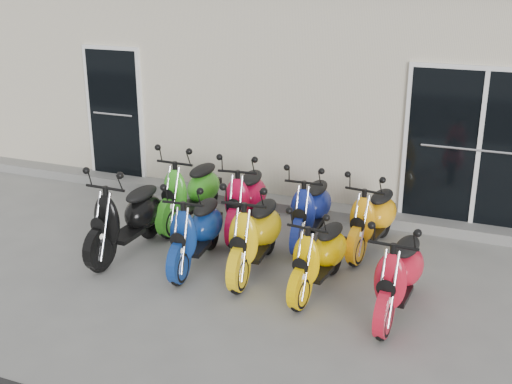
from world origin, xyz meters
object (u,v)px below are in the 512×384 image
at_px(scooter_front_orange_b, 319,246).
at_px(scooter_back_yellow, 373,209).
at_px(scooter_front_black, 126,208).
at_px(scooter_back_red, 245,190).
at_px(scooter_back_blue, 311,200).
at_px(scooter_front_blue, 196,221).
at_px(scooter_front_red, 399,264).
at_px(scooter_front_orange_a, 255,224).
at_px(scooter_back_green, 190,182).

height_order(scooter_front_orange_b, scooter_back_yellow, scooter_back_yellow).
xyz_separation_m(scooter_front_black, scooter_back_yellow, (2.88, 1.28, -0.05)).
bearing_deg(scooter_front_orange_b, scooter_back_yellow, 82.47).
bearing_deg(scooter_front_orange_b, scooter_back_red, 144.41).
distance_m(scooter_front_black, scooter_back_yellow, 3.16).
xyz_separation_m(scooter_front_orange_b, scooter_back_blue, (-0.52, 1.32, 0.03)).
relative_size(scooter_front_blue, scooter_front_red, 1.00).
xyz_separation_m(scooter_front_blue, scooter_back_red, (0.13, 1.22, 0.03)).
height_order(scooter_front_blue, scooter_front_orange_a, scooter_front_orange_a).
bearing_deg(scooter_back_red, scooter_front_red, -39.67).
distance_m(scooter_front_orange_a, scooter_back_green, 1.80).
height_order(scooter_front_black, scooter_front_red, scooter_front_black).
bearing_deg(scooter_front_black, scooter_back_blue, 32.84).
bearing_deg(scooter_front_blue, scooter_back_blue, 44.20).
height_order(scooter_front_red, scooter_back_green, scooter_back_green).
height_order(scooter_front_black, scooter_back_red, scooter_front_black).
bearing_deg(scooter_front_red, scooter_back_blue, 136.99).
distance_m(scooter_front_red, scooter_back_red, 2.79).
bearing_deg(scooter_back_blue, scooter_back_green, 179.44).
xyz_separation_m(scooter_front_red, scooter_back_yellow, (-0.62, 1.51, -0.00)).
relative_size(scooter_front_black, scooter_front_orange_b, 1.14).
height_order(scooter_front_black, scooter_back_green, scooter_back_green).
distance_m(scooter_back_green, scooter_back_yellow, 2.61).
height_order(scooter_front_blue, scooter_front_red, scooter_front_blue).
bearing_deg(scooter_front_orange_b, scooter_front_red, -5.51).
xyz_separation_m(scooter_front_blue, scooter_back_green, (-0.71, 1.19, 0.05)).
distance_m(scooter_front_blue, scooter_front_red, 2.53).
relative_size(scooter_front_orange_a, scooter_back_blue, 1.06).
xyz_separation_m(scooter_front_black, scooter_back_green, (0.27, 1.21, 0.00)).
bearing_deg(scooter_back_blue, scooter_front_orange_b, -70.86).
distance_m(scooter_front_black, scooter_front_orange_b, 2.57).
height_order(scooter_front_orange_a, scooter_back_blue, scooter_front_orange_a).
bearing_deg(scooter_front_black, scooter_back_green, 78.21).
bearing_deg(scooter_front_orange_b, scooter_back_green, 157.05).
bearing_deg(scooter_back_yellow, scooter_front_orange_b, -96.02).
distance_m(scooter_front_orange_b, scooter_back_red, 1.94).
relative_size(scooter_front_black, scooter_back_yellow, 1.09).
bearing_deg(scooter_front_black, scooter_front_red, -2.73).
height_order(scooter_front_orange_a, scooter_back_red, scooter_front_orange_a).
xyz_separation_m(scooter_front_black, scooter_front_red, (3.50, -0.22, -0.05)).
relative_size(scooter_front_blue, scooter_front_orange_b, 1.06).
distance_m(scooter_front_orange_b, scooter_back_blue, 1.42).
relative_size(scooter_back_green, scooter_back_blue, 1.08).
relative_size(scooter_front_orange_a, scooter_back_green, 0.98).
bearing_deg(scooter_front_blue, scooter_front_red, -11.03).
bearing_deg(scooter_back_blue, scooter_front_black, -150.67).
relative_size(scooter_front_orange_a, scooter_back_yellow, 1.07).
bearing_deg(scooter_back_green, scooter_front_red, -22.13).
relative_size(scooter_back_green, scooter_back_yellow, 1.09).
bearing_deg(scooter_back_red, scooter_front_orange_b, -49.44).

